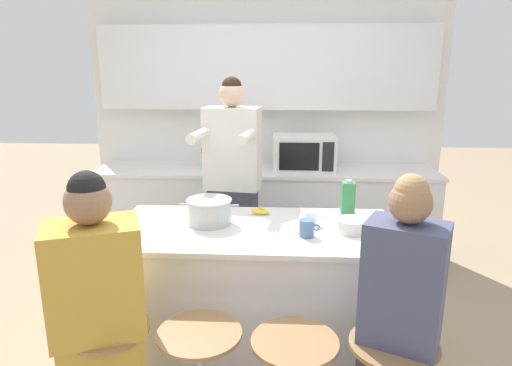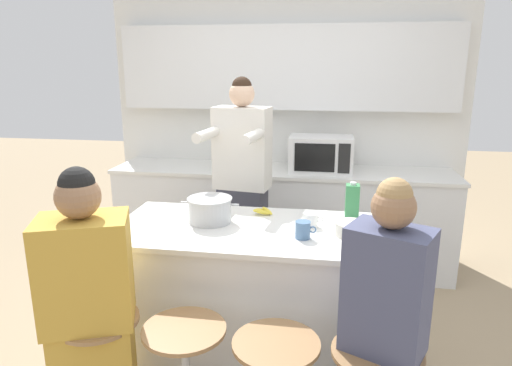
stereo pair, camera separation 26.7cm
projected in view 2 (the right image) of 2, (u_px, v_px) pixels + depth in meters
The scene contains 15 objects.
ground_plane at pixel (254, 365), 2.90m from camera, with size 16.00×16.00×0.00m, color tan.
wall_back at pixel (286, 99), 4.28m from camera, with size 3.33×0.22×2.70m.
back_counter at pixel (281, 217), 4.27m from camera, with size 3.09×0.62×0.93m.
kitchen_island at pixel (254, 299), 2.78m from camera, with size 1.64×0.79×0.93m.
person_cooking at pixel (242, 199), 3.42m from camera, with size 0.47×0.60×1.78m.
person_wrapped_blanket at pixel (91, 320), 2.17m from camera, with size 0.48×0.41×1.43m.
person_seated_near at pixel (382, 351), 1.97m from camera, with size 0.39×0.37×1.44m.
cooking_pot at pixel (210, 210), 2.75m from camera, with size 0.36×0.27×0.15m.
fruit_bowl at pixel (351, 229), 2.54m from camera, with size 0.19×0.19×0.07m.
coffee_cup_near at pixel (303, 230), 2.49m from camera, with size 0.12×0.08×0.10m.
coffee_cup_far at pixel (310, 220), 2.68m from camera, with size 0.12×0.09×0.08m.
banana_bunch at pixel (263, 211), 2.90m from camera, with size 0.14×0.10×0.05m.
juice_carton at pixel (352, 201), 2.83m from camera, with size 0.08×0.08×0.22m.
microwave at pixel (321, 154), 4.02m from camera, with size 0.55×0.34×0.32m.
potted_plant at pixel (228, 153), 4.20m from camera, with size 0.17×0.17×0.25m.
Camera 2 is at (0.41, -2.48, 1.87)m, focal length 32.00 mm.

